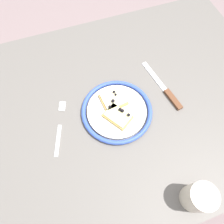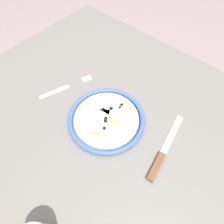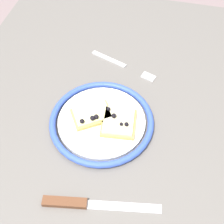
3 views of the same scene
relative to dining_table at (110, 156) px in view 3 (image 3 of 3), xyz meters
name	(u,v)px [view 3 (image 3 of 3)]	position (x,y,z in m)	size (l,w,h in m)	color
dining_table	(110,156)	(0.00, 0.00, 0.00)	(1.18, 0.87, 0.72)	#5B5651
plate	(102,121)	(-0.04, -0.03, 0.09)	(0.25, 0.25, 0.02)	white
pizza_slice_near	(92,115)	(-0.04, -0.05, 0.11)	(0.10, 0.11, 0.03)	tan
pizza_slice_far	(119,122)	(-0.03, 0.01, 0.10)	(0.09, 0.09, 0.03)	tan
knife	(81,203)	(0.17, -0.02, 0.09)	(0.06, 0.24, 0.01)	silver
fork	(123,65)	(-0.24, -0.02, 0.09)	(0.08, 0.20, 0.00)	silver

